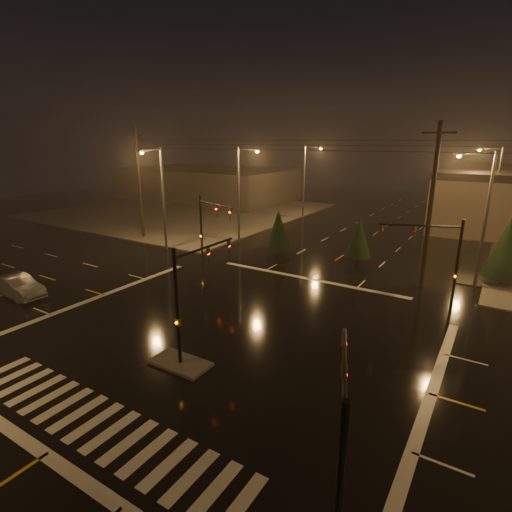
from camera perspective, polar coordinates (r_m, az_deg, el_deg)
The scene contains 22 objects.
ground at distance 23.56m, azimuth -4.06°, elevation -10.86°, with size 140.00×140.00×0.00m, color black.
sidewalk_nw at distance 64.14m, azimuth -10.09°, elevation 6.45°, with size 36.00×36.00×0.12m, color #4E4B46.
median_island at distance 20.85m, azimuth -10.74°, elevation -14.78°, with size 3.00×1.60×0.15m, color #4E4B46.
crosswalk at distance 18.23m, azimuth -22.13°, elevation -21.13°, with size 15.00×2.60×0.01m, color beige.
stop_bar_near at distance 17.46m, azimuth -27.86°, elevation -23.80°, with size 16.00×0.50×0.01m, color beige.
stop_bar_far at distance 32.36m, azimuth 7.46°, elevation -3.22°, with size 16.00×0.50×0.01m, color beige.
commercial_block at distance 76.04m, azimuth -6.95°, elevation 10.17°, with size 30.00×18.00×5.60m, color #403B38.
signal_mast_median at distance 19.86m, azimuth -9.49°, elevation -4.52°, with size 0.25×4.59×6.00m.
signal_mast_ne at distance 28.04m, azimuth 24.87°, elevation 0.41°, with size 4.84×1.86×6.00m.
signal_mast_nw at distance 35.50m, azimuth -7.01°, elevation 4.88°, with size 4.84×1.86×6.00m.
signal_mast_se at distance 10.24m, azimuth 11.84°, elevation -27.40°, with size 1.55×3.87×6.00m.
streetlight_1 at distance 42.42m, azimuth -2.16°, elevation 9.60°, with size 2.77×0.32×10.00m.
streetlight_2 at distance 56.31m, azimuth 7.18°, elevation 11.13°, with size 2.77×0.32×10.00m.
streetlight_3 at distance 33.26m, azimuth 29.56°, elevation 5.65°, with size 2.77×0.32×10.00m.
streetlight_4 at distance 53.11m, azimuth 30.86°, elevation 8.69°, with size 2.77×0.32×10.00m.
streetlight_5 at distance 40.27m, azimuth -13.48°, elevation 8.81°, with size 0.32×2.77×10.00m.
utility_pole_0 at distance 46.50m, azimuth -16.32°, elevation 9.96°, with size 2.20×0.32×12.00m.
utility_pole_1 at distance 31.52m, azimuth 23.66°, elevation 6.53°, with size 2.20×0.32×12.00m.
conifer_0 at distance 35.21m, azimuth 32.17°, elevation 1.00°, with size 2.90×2.90×5.23m.
conifer_3 at distance 38.46m, azimuth 3.19°, elevation 3.91°, with size 2.32×2.32×4.32m.
conifer_4 at distance 36.28m, azimuth 14.47°, elevation 2.63°, with size 2.30×2.30×4.29m.
car_crossing at distance 32.95m, azimuth -30.92°, elevation -3.71°, with size 1.64×4.71×1.55m, color slate.
Camera 1 is at (12.47, -16.87, 10.73)m, focal length 28.00 mm.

